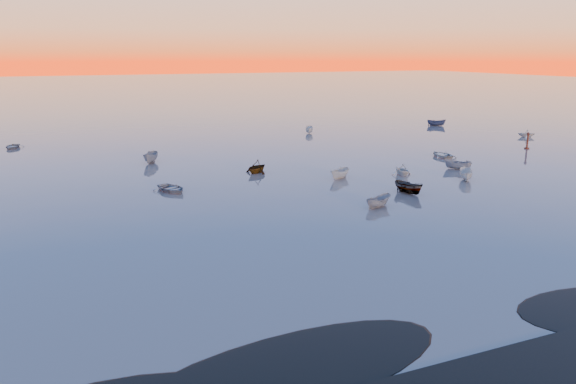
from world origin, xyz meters
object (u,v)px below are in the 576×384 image
boat_near_left (172,191)px  boat_near_center (378,207)px  channel_marker (527,142)px  boat_near_right (402,175)px

boat_near_left → boat_near_center: (18.14, -15.25, 0.00)m
boat_near_left → channel_marker: 60.75m
boat_near_left → boat_near_right: boat_near_right is taller
boat_near_center → channel_marker: bearing=-82.8°
boat_near_left → boat_near_center: 23.70m
boat_near_left → channel_marker: size_ratio=1.55×
boat_near_center → channel_marker: channel_marker is taller
channel_marker → boat_near_center: bearing=-153.5°
boat_near_left → channel_marker: channel_marker is taller
boat_near_left → boat_near_right: 29.65m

